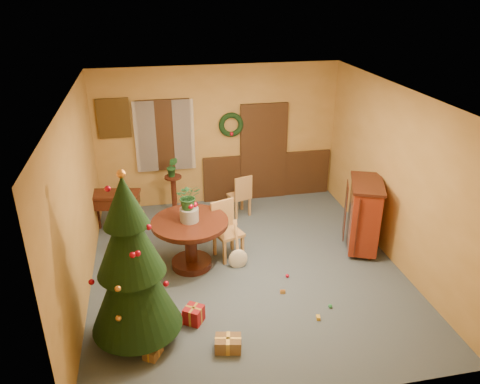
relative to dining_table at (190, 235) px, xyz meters
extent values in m
plane|color=#3C4957|center=(0.88, -0.27, -0.60)|extent=(5.50, 5.50, 0.00)
plane|color=silver|center=(0.88, -0.27, 2.30)|extent=(5.50, 5.50, 0.00)
plane|color=olive|center=(0.88, 2.48, 0.85)|extent=(5.00, 0.00, 5.00)
plane|color=olive|center=(0.88, -3.02, 0.85)|extent=(5.00, 0.00, 5.00)
plane|color=olive|center=(-1.62, -0.27, 0.85)|extent=(0.00, 5.50, 5.50)
plane|color=olive|center=(3.38, -0.27, 0.85)|extent=(0.00, 5.50, 5.50)
cube|color=black|center=(1.93, 2.44, -0.10)|extent=(2.80, 0.06, 1.00)
cube|color=black|center=(1.83, 2.43, 0.45)|extent=(1.00, 0.08, 2.10)
cube|color=white|center=(1.83, 2.46, 0.40)|extent=(0.80, 0.03, 1.90)
cube|color=black|center=(-0.22, 2.43, 0.95)|extent=(1.05, 0.08, 1.45)
cube|color=white|center=(-0.22, 2.46, 0.95)|extent=(0.88, 0.03, 1.25)
cube|color=white|center=(-0.60, 2.38, 0.95)|extent=(0.42, 0.02, 1.45)
cube|color=white|center=(0.16, 2.38, 0.95)|extent=(0.42, 0.02, 1.45)
torus|color=black|center=(1.13, 2.40, 1.10)|extent=(0.51, 0.11, 0.51)
cube|color=#4C3819|center=(-1.17, 2.44, 1.35)|extent=(0.62, 0.05, 0.78)
cube|color=gray|center=(-1.17, 2.47, 1.35)|extent=(0.48, 0.02, 0.62)
cylinder|color=black|center=(0.00, 0.00, 0.22)|extent=(1.25, 1.25, 0.07)
cylinder|color=black|center=(0.00, 0.00, 0.16)|extent=(1.12, 1.12, 0.04)
cylinder|color=black|center=(0.00, 0.00, -0.18)|extent=(0.20, 0.20, 0.69)
cylinder|color=black|center=(0.00, 0.00, -0.55)|extent=(0.67, 0.67, 0.11)
cylinder|color=slate|center=(0.00, 0.00, 0.37)|extent=(0.30, 0.30, 0.22)
imported|color=#1E4C23|center=(0.00, 0.00, 0.69)|extent=(0.38, 0.33, 0.42)
cube|color=#A07440|center=(0.66, 0.17, -0.14)|extent=(0.55, 0.55, 0.05)
cube|color=#A07440|center=(0.59, 0.35, 0.14)|extent=(0.42, 0.18, 0.52)
cube|color=#A07440|center=(0.76, 0.39, -0.38)|extent=(0.06, 0.06, 0.44)
cube|color=#A07440|center=(0.43, 0.27, -0.38)|extent=(0.06, 0.06, 0.44)
cube|color=#A07440|center=(0.88, 0.06, -0.38)|extent=(0.06, 0.06, 0.44)
cube|color=#A07440|center=(0.55, -0.06, -0.38)|extent=(0.06, 0.06, 0.44)
cube|color=#A07440|center=(1.16, 1.72, -0.19)|extent=(0.48, 0.48, 0.05)
cube|color=#A07440|center=(1.21, 1.55, 0.05)|extent=(0.38, 0.15, 0.46)
cube|color=#A07440|center=(1.06, 1.52, -0.41)|extent=(0.05, 0.05, 0.39)
cube|color=#A07440|center=(1.35, 1.62, -0.41)|extent=(0.05, 0.05, 0.39)
cube|color=#A07440|center=(0.96, 1.82, -0.41)|extent=(0.05, 0.05, 0.39)
cube|color=#A07440|center=(1.26, 1.91, -0.41)|extent=(0.05, 0.05, 0.39)
cylinder|color=black|center=(-0.14, 1.88, -0.18)|extent=(0.11, 0.11, 0.85)
cylinder|color=black|center=(-0.14, 1.88, 0.26)|extent=(0.34, 0.34, 0.03)
imported|color=#19471E|center=(-0.14, 1.88, 0.48)|extent=(0.26, 0.22, 0.40)
cylinder|color=#382111|center=(-0.88, -1.58, -0.47)|extent=(0.15, 0.15, 0.26)
cone|color=black|center=(-0.88, -1.58, 0.31)|extent=(1.18, 1.18, 1.39)
cone|color=black|center=(-0.88, -1.58, 0.95)|extent=(0.86, 0.86, 1.02)
cone|color=black|center=(-0.88, -1.58, 1.44)|extent=(0.56, 0.56, 0.64)
sphere|color=orange|center=(-0.88, -1.58, 1.78)|extent=(0.11, 0.11, 0.11)
cube|color=black|center=(-1.26, 1.43, 0.19)|extent=(0.98, 0.60, 0.05)
cube|color=black|center=(-1.26, 1.43, 0.05)|extent=(0.92, 0.55, 0.19)
cube|color=black|center=(-1.64, 1.43, -0.22)|extent=(0.11, 0.33, 0.76)
cube|color=black|center=(-0.87, 1.43, -0.22)|extent=(0.11, 0.33, 0.76)
cube|color=#571309|center=(3.03, -0.01, 0.06)|extent=(0.78, 1.05, 1.17)
cube|color=black|center=(3.03, -0.01, 0.65)|extent=(0.86, 1.12, 0.05)
cylinder|color=black|center=(3.03, -0.41, -0.56)|extent=(0.07, 0.07, 0.08)
cylinder|color=black|center=(3.03, 0.38, -0.56)|extent=(0.07, 0.07, 0.08)
cube|color=brown|center=(0.26, -2.04, -0.51)|extent=(0.38, 0.31, 0.18)
cube|color=gold|center=(0.26, -2.04, -0.51)|extent=(0.34, 0.10, 0.18)
cube|color=gold|center=(0.26, -2.04, -0.51)|extent=(0.10, 0.26, 0.18)
cube|color=maroon|center=(-0.12, -1.41, -0.48)|extent=(0.33, 0.33, 0.24)
cube|color=gold|center=(-0.12, -1.41, -0.48)|extent=(0.22, 0.16, 0.25)
cube|color=gold|center=(-0.12, -1.41, -0.48)|extent=(0.16, 0.22, 0.25)
cube|color=brown|center=(-0.71, -1.97, -0.53)|extent=(0.27, 0.30, 0.13)
cube|color=gold|center=(-0.71, -1.97, -0.53)|extent=(0.15, 0.23, 0.14)
cube|color=gold|center=(-0.71, -1.97, -0.53)|extent=(0.17, 0.12, 0.14)
cube|color=maroon|center=(-0.19, -1.38, -0.55)|extent=(0.33, 0.19, 0.11)
cube|color=gold|center=(-0.19, -1.38, -0.55)|extent=(0.31, 0.08, 0.11)
cube|color=gold|center=(-0.19, -1.38, -0.55)|extent=(0.07, 0.13, 0.11)
cube|color=#2949B4|center=(0.79, -0.09, -0.58)|extent=(0.09, 0.09, 0.05)
sphere|color=#258A44|center=(1.88, -1.51, -0.57)|extent=(0.06, 0.06, 0.06)
cube|color=gold|center=(1.62, -1.71, -0.58)|extent=(0.07, 0.09, 0.05)
sphere|color=#AE0B22|center=(1.48, -0.64, -0.57)|extent=(0.06, 0.06, 0.06)
cube|color=orange|center=(1.29, -1.03, -0.58)|extent=(0.09, 0.06, 0.05)
camera|label=1|loc=(-0.52, -6.68, 3.80)|focal=35.00mm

